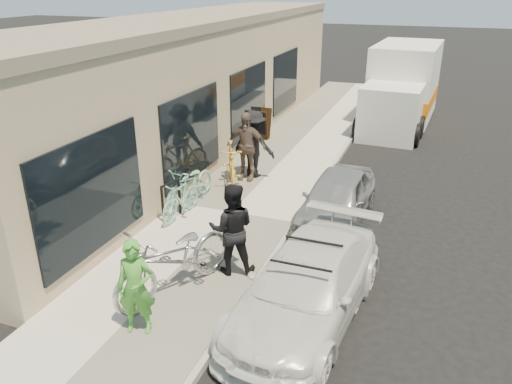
% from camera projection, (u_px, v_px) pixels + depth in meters
% --- Properties ---
extents(ground, '(120.00, 120.00, 0.00)m').
position_uv_depth(ground, '(270.00, 306.00, 8.69)').
color(ground, black).
rests_on(ground, ground).
extents(sidewalk, '(3.00, 34.00, 0.15)m').
position_uv_depth(sidewalk, '(232.00, 215.00, 11.89)').
color(sidewalk, beige).
rests_on(sidewalk, ground).
extents(curb, '(0.12, 34.00, 0.13)m').
position_uv_depth(curb, '(294.00, 225.00, 11.40)').
color(curb, '#9B978E').
rests_on(curb, ground).
extents(storefront, '(3.60, 20.00, 4.22)m').
position_uv_depth(storefront, '(199.00, 82.00, 16.42)').
color(storefront, tan).
rests_on(storefront, ground).
extents(bike_rack, '(0.19, 0.62, 0.89)m').
position_uv_depth(bike_rack, '(171.00, 196.00, 11.39)').
color(bike_rack, black).
rests_on(bike_rack, sidewalk).
extents(sandwich_board, '(0.63, 0.63, 1.03)m').
position_uv_depth(sandwich_board, '(260.00, 124.00, 17.10)').
color(sandwich_board, '#311C0D').
rests_on(sandwich_board, sidewalk).
extents(sedan_white, '(2.14, 4.39, 1.27)m').
position_uv_depth(sedan_white, '(307.00, 286.00, 8.18)').
color(sedan_white, silver).
rests_on(sedan_white, ground).
extents(sedan_silver, '(1.53, 3.53, 1.19)m').
position_uv_depth(sedan_silver, '(336.00, 199.00, 11.48)').
color(sedan_silver, '#9B9BA0').
rests_on(sedan_silver, ground).
extents(moving_truck, '(2.58, 6.16, 2.97)m').
position_uv_depth(moving_truck, '(402.00, 89.00, 19.32)').
color(moving_truck, white).
rests_on(moving_truck, ground).
extents(tandem_bike, '(1.74, 2.66, 1.32)m').
position_uv_depth(tandem_bike, '(175.00, 260.00, 8.56)').
color(tandem_bike, '#B4B4B6').
rests_on(tandem_bike, sidewalk).
extents(woman_rider, '(0.66, 0.54, 1.57)m').
position_uv_depth(woman_rider, '(136.00, 287.00, 7.57)').
color(woman_rider, green).
rests_on(woman_rider, sidewalk).
extents(man_standing, '(1.04, 0.93, 1.77)m').
position_uv_depth(man_standing, '(232.00, 229.00, 9.13)').
color(man_standing, black).
rests_on(man_standing, sidewalk).
extents(cruiser_bike_a, '(0.53, 1.54, 0.91)m').
position_uv_depth(cruiser_bike_a, '(181.00, 198.00, 11.46)').
color(cruiser_bike_a, '#7EBDA8').
rests_on(cruiser_bike_a, sidewalk).
extents(cruiser_bike_b, '(0.89, 1.96, 1.00)m').
position_uv_depth(cruiser_bike_b, '(190.00, 184.00, 12.15)').
color(cruiser_bike_b, '#7EBDA8').
rests_on(cruiser_bike_b, sidewalk).
extents(cruiser_bike_c, '(1.30, 1.92, 1.13)m').
position_uv_depth(cruiser_bike_c, '(231.00, 165.00, 13.24)').
color(cruiser_bike_c, gold).
rests_on(cruiser_bike_c, sidewalk).
extents(bystander_a, '(1.28, 0.83, 1.86)m').
position_uv_depth(bystander_a, '(254.00, 144.00, 13.68)').
color(bystander_a, black).
rests_on(bystander_a, sidewalk).
extents(bystander_b, '(1.11, 0.47, 1.88)m').
position_uv_depth(bystander_b, '(246.00, 146.00, 13.47)').
color(bystander_b, brown).
rests_on(bystander_b, sidewalk).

